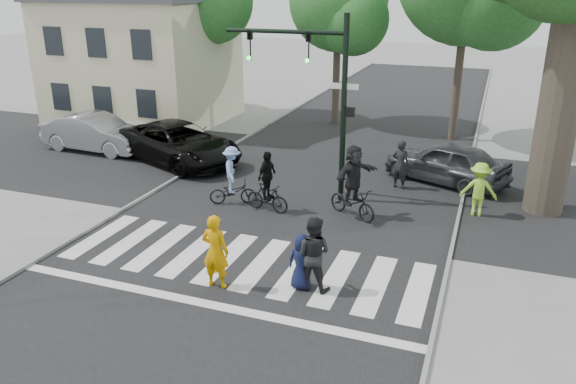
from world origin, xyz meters
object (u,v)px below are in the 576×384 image
object	(u,v)px
pedestrian_adult	(313,254)
cyclist_left	(232,179)
cyclist_mid	(267,187)
car_silver	(96,133)
car_grey	(446,162)
pedestrian_child	(302,262)
cyclist_right	(353,186)
pedestrian_woman	(215,251)
car_suv	(179,143)
traffic_signal	(319,82)

from	to	relation	value
pedestrian_adult	cyclist_left	world-z (taller)	cyclist_left
cyclist_mid	car_silver	world-z (taller)	cyclist_mid
car_silver	car_grey	xyz separation A→B (m)	(14.54, 0.99, -0.04)
pedestrian_child	pedestrian_adult	world-z (taller)	pedestrian_adult
cyclist_mid	cyclist_right	world-z (taller)	cyclist_right
cyclist_mid	cyclist_right	distance (m)	2.70
pedestrian_woman	cyclist_right	distance (m)	5.65
pedestrian_adult	car_silver	bearing A→B (deg)	-30.39
pedestrian_child	cyclist_mid	world-z (taller)	cyclist_mid
pedestrian_woman	pedestrian_child	bearing A→B (deg)	-162.09
car_suv	car_grey	distance (m)	10.40
traffic_signal	cyclist_right	world-z (taller)	traffic_signal
pedestrian_child	car_grey	world-z (taller)	car_grey
traffic_signal	pedestrian_child	xyz separation A→B (m)	(1.50, -5.95, -3.21)
pedestrian_child	traffic_signal	bearing A→B (deg)	-74.63
car_silver	cyclist_left	bearing A→B (deg)	-111.09
car_silver	car_grey	distance (m)	14.57
pedestrian_child	cyclist_right	size ratio (longest dim) A/B	0.60
cyclist_left	car_suv	world-z (taller)	cyclist_left
cyclist_left	cyclist_right	size ratio (longest dim) A/B	0.84
pedestrian_woman	cyclist_mid	xyz separation A→B (m)	(-0.66, 4.81, -0.12)
cyclist_right	car_grey	size ratio (longest dim) A/B	0.52
cyclist_mid	car_grey	distance (m)	6.94
traffic_signal	car_suv	distance (m)	7.33
pedestrian_woman	cyclist_mid	distance (m)	4.85
car_suv	car_silver	world-z (taller)	car_suv
pedestrian_woman	cyclist_left	distance (m)	5.38
car_suv	car_silver	size ratio (longest dim) A/B	1.19
pedestrian_child	car_silver	distance (m)	14.49
pedestrian_woman	pedestrian_child	xyz separation A→B (m)	(1.93, 0.63, -0.24)
traffic_signal	car_suv	world-z (taller)	traffic_signal
pedestrian_adult	car_grey	size ratio (longest dim) A/B	0.41
pedestrian_child	cyclist_mid	size ratio (longest dim) A/B	0.70
cyclist_mid	car_grey	world-z (taller)	cyclist_mid
pedestrian_woman	traffic_signal	bearing A→B (deg)	-93.97
pedestrian_woman	pedestrian_adult	world-z (taller)	pedestrian_woman
pedestrian_adult	cyclist_mid	bearing A→B (deg)	-53.17
car_silver	car_grey	world-z (taller)	car_silver
pedestrian_adult	car_suv	xyz separation A→B (m)	(-8.15, 7.70, -0.12)
cyclist_right	car_silver	size ratio (longest dim) A/B	0.47
traffic_signal	cyclist_mid	distance (m)	3.72
car_suv	cyclist_mid	bearing A→B (deg)	-101.32
traffic_signal	pedestrian_adult	distance (m)	6.83
pedestrian_adult	cyclist_mid	size ratio (longest dim) A/B	0.94
traffic_signal	car_silver	bearing A→B (deg)	169.18
pedestrian_woman	cyclist_right	bearing A→B (deg)	-110.92
traffic_signal	car_silver	world-z (taller)	traffic_signal
traffic_signal	pedestrian_woman	size ratio (longest dim) A/B	3.25
cyclist_mid	cyclist_right	xyz separation A→B (m)	(2.65, 0.48, 0.22)
cyclist_mid	cyclist_right	size ratio (longest dim) A/B	0.86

